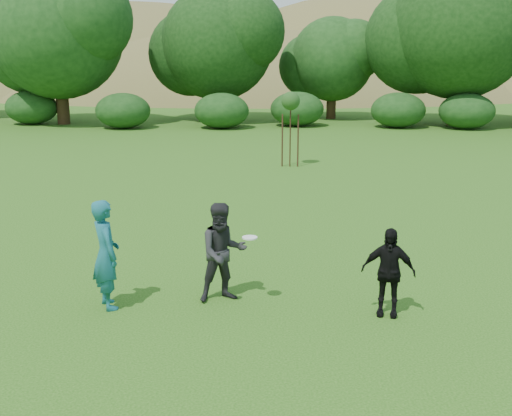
{
  "coord_description": "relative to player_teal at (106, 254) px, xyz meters",
  "views": [
    {
      "loc": [
        0.86,
        -10.39,
        4.49
      ],
      "look_at": [
        0.0,
        3.0,
        1.1
      ],
      "focal_mm": 45.0,
      "sensor_mm": 36.0,
      "label": 1
    }
  ],
  "objects": [
    {
      "name": "ground",
      "position": [
        2.43,
        -0.04,
        -0.97
      ],
      "size": [
        120.0,
        120.0,
        0.0
      ],
      "primitive_type": "plane",
      "color": "#19470C",
      "rests_on": "ground"
    },
    {
      "name": "player_teal",
      "position": [
        0.0,
        0.0,
        0.0
      ],
      "size": [
        0.77,
        0.85,
        1.95
      ],
      "primitive_type": "imported",
      "rotation": [
        0.0,
        0.0,
        2.13
      ],
      "color": "#175B68",
      "rests_on": "ground"
    },
    {
      "name": "player_grey",
      "position": [
        2.0,
        0.44,
        -0.07
      ],
      "size": [
        1.07,
        0.96,
        1.82
      ],
      "primitive_type": "imported",
      "rotation": [
        0.0,
        0.0,
        0.37
      ],
      "color": "#262528",
      "rests_on": "ground"
    },
    {
      "name": "player_black",
      "position": [
        4.87,
        -0.03,
        -0.2
      ],
      "size": [
        0.96,
        0.54,
        1.55
      ],
      "primitive_type": "imported",
      "rotation": [
        0.0,
        0.0,
        -0.18
      ],
      "color": "black",
      "rests_on": "ground"
    },
    {
      "name": "frisbee",
      "position": [
        2.5,
        0.23,
        0.28
      ],
      "size": [
        0.27,
        0.27,
        0.03
      ],
      "color": "white",
      "rests_on": "ground"
    },
    {
      "name": "sapling",
      "position": [
        3.03,
        13.93,
        1.44
      ],
      "size": [
        0.7,
        0.7,
        2.85
      ],
      "color": "#341F14",
      "rests_on": "ground"
    },
    {
      "name": "hillside",
      "position": [
        1.87,
        68.41,
        -12.95
      ],
      "size": [
        150.0,
        72.0,
        52.0
      ],
      "color": "olive",
      "rests_on": "ground"
    },
    {
      "name": "tree_row",
      "position": [
        5.66,
        28.65,
        3.9
      ],
      "size": [
        53.92,
        10.38,
        9.62
      ],
      "color": "#3A2616",
      "rests_on": "ground"
    }
  ]
}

